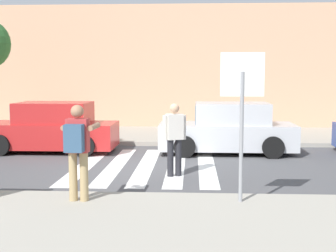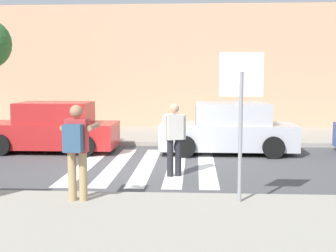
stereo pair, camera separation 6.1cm
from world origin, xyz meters
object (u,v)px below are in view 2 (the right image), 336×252
at_px(stop_sign, 241,94).
at_px(parked_car_red, 52,129).
at_px(photographer_with_backpack, 77,144).
at_px(pedestrian_crossing, 174,135).
at_px(parked_car_silver, 229,130).

xyz_separation_m(stop_sign, parked_car_red, (-5.27, 6.07, -1.34)).
relative_size(stop_sign, photographer_with_backpack, 1.53).
relative_size(stop_sign, pedestrian_crossing, 1.53).
distance_m(pedestrian_crossing, parked_car_silver, 3.71).
distance_m(stop_sign, photographer_with_backpack, 3.03).
bearing_deg(stop_sign, parked_car_silver, 87.86).
xyz_separation_m(parked_car_red, parked_car_silver, (5.49, 0.00, 0.00)).
distance_m(parked_car_red, parked_car_silver, 5.49).
bearing_deg(parked_car_red, stop_sign, -49.05).
relative_size(stop_sign, parked_car_silver, 0.64).
bearing_deg(parked_car_silver, stop_sign, -92.14).
relative_size(pedestrian_crossing, parked_car_silver, 0.42).
relative_size(stop_sign, parked_car_red, 0.64).
bearing_deg(photographer_with_backpack, parked_car_red, 111.00).
height_order(photographer_with_backpack, parked_car_silver, photographer_with_backpack).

